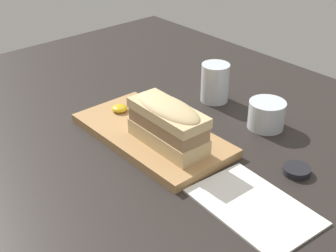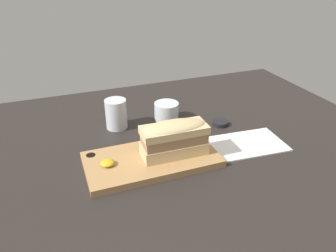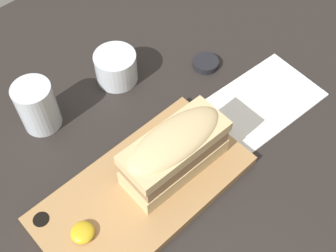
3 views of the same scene
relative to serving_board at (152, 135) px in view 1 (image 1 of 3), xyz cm
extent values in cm
cube|color=#282321|center=(3.76, 5.57, -1.95)|extent=(146.16, 104.32, 2.00)
cube|color=tan|center=(0.08, -0.03, 0.00)|extent=(35.42, 18.19, 1.89)
cylinder|color=black|center=(-15.09, 6.52, 0.52)|extent=(2.55, 2.55, 0.95)
cube|color=#DBBC84|center=(6.27, -0.83, 2.67)|extent=(17.83, 7.88, 3.45)
cube|color=#9E7A56|center=(6.27, -0.83, 5.81)|extent=(17.12, 7.56, 2.83)
cube|color=#DBBC84|center=(6.27, -0.83, 8.26)|extent=(17.83, 7.88, 2.07)
ellipsoid|color=#DBBC84|center=(6.27, -0.83, 9.12)|extent=(17.48, 7.72, 3.11)
ellipsoid|color=gold|center=(-11.77, 0.15, 1.67)|extent=(3.62, 3.62, 1.45)
cylinder|color=silver|center=(-4.01, 23.35, 3.83)|extent=(6.88, 6.88, 9.56)
cylinder|color=silver|center=(-4.01, 23.35, 1.40)|extent=(6.06, 6.06, 4.30)
cylinder|color=silver|center=(12.85, 22.44, 2.16)|extent=(8.18, 8.18, 6.22)
cylinder|color=#33050F|center=(12.85, 22.44, 1.72)|extent=(7.37, 7.37, 4.93)
cube|color=white|center=(29.38, -1.17, -0.75)|extent=(22.82, 15.66, 0.40)
cylinder|color=black|center=(28.16, 12.79, -0.28)|extent=(5.25, 5.25, 1.33)
camera|label=1|loc=(67.25, -53.80, 51.67)|focal=50.00mm
camera|label=2|loc=(-22.09, -70.58, 49.29)|focal=35.00mm
camera|label=3|loc=(-18.44, -25.60, 62.01)|focal=45.00mm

